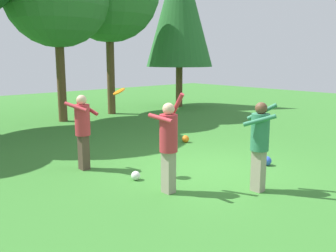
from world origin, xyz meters
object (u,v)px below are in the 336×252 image
object	(u,v)px
person_thrower	(169,140)
frisbee	(119,92)
ball_white	(136,176)
ball_orange	(186,139)
ball_blue	(267,161)
tree_far_right	(180,6)
person_bystander	(260,139)
person_catcher	(83,126)

from	to	relation	value
person_thrower	frisbee	world-z (taller)	same
ball_white	ball_orange	bearing A→B (deg)	28.84
ball_orange	ball_blue	size ratio (longest dim) A/B	0.96
frisbee	tree_far_right	size ratio (longest dim) A/B	0.04
ball_blue	ball_white	world-z (taller)	ball_blue
frisbee	ball_orange	size ratio (longest dim) A/B	1.58
person_thrower	person_bystander	size ratio (longest dim) A/B	1.10
person_thrower	tree_far_right	distance (m)	13.05
person_catcher	ball_white	bearing A→B (deg)	-6.07
person_catcher	tree_far_right	bearing A→B (deg)	102.59
person_thrower	ball_blue	bearing A→B (deg)	-97.02
person_catcher	person_bystander	bearing A→B (deg)	4.41
person_catcher	tree_far_right	distance (m)	11.90
person_catcher	frisbee	world-z (taller)	frisbee
ball_white	tree_far_right	world-z (taller)	tree_far_right
ball_orange	ball_white	bearing A→B (deg)	-151.16
person_catcher	ball_blue	xyz separation A→B (m)	(3.36, -2.62, -0.90)
frisbee	person_bystander	bearing A→B (deg)	-61.46
person_catcher	frisbee	xyz separation A→B (m)	(0.38, -0.91, 0.80)
frisbee	ball_blue	distance (m)	3.84
person_thrower	ball_orange	size ratio (longest dim) A/B	8.74
person_bystander	frisbee	size ratio (longest dim) A/B	5.02
person_catcher	frisbee	bearing A→B (deg)	0.00
frisbee	ball_blue	world-z (taller)	frisbee
ball_white	person_bystander	bearing A→B (deg)	-56.82
frisbee	ball_white	xyz separation A→B (m)	(0.04, -0.48, -1.72)
person_catcher	tree_far_right	size ratio (longest dim) A/B	0.21
person_bystander	tree_far_right	world-z (taller)	tree_far_right
person_bystander	ball_orange	bearing A→B (deg)	-54.20
person_thrower	tree_far_right	size ratio (longest dim) A/B	0.24
frisbee	ball_white	bearing A→B (deg)	-85.83
person_thrower	ball_white	bearing A→B (deg)	-0.85
person_thrower	ball_white	distance (m)	1.36
person_bystander	ball_blue	distance (m)	2.02
person_thrower	ball_blue	size ratio (longest dim) A/B	8.43
ball_orange	ball_blue	distance (m)	3.00
tree_far_right	ball_white	bearing A→B (deg)	-138.04
ball_blue	person_bystander	bearing A→B (deg)	-151.99
ball_orange	person_thrower	bearing A→B (deg)	-139.02
person_catcher	ball_blue	distance (m)	4.36
person_catcher	frisbee	distance (m)	1.27
ball_blue	ball_white	distance (m)	3.19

